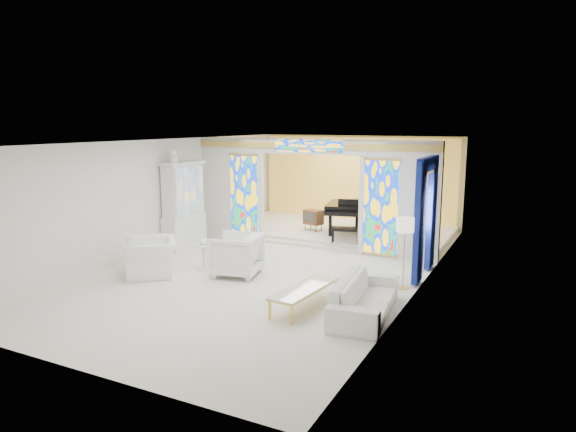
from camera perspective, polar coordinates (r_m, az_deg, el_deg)
The scene contains 24 objects.
floor at distance 12.57m, azimuth -1.33°, elevation -5.51°, with size 12.00×12.00×0.00m, color silver.
ceiling at distance 12.10m, azimuth -1.39°, elevation 8.29°, with size 7.00×12.00×0.02m, color white.
wall_back at distance 17.73m, azimuth 7.74°, elevation 4.00°, with size 7.00×0.02×3.00m, color silver.
wall_front at distance 7.59m, azimuth -23.09°, elevation -5.28°, with size 7.00×0.02×3.00m, color silver.
wall_left at distance 14.20m, azimuth -13.96°, elevation 2.22°, with size 0.02×12.00×3.00m, color silver.
wall_right at distance 11.08m, azimuth 14.87°, elevation -0.06°, with size 0.02×12.00×3.00m, color silver.
partition_wall at distance 14.00m, azimuth 2.45°, elevation 3.03°, with size 7.00×0.22×3.00m.
stained_glass_left at distance 14.89m, azimuth -4.88°, elevation 2.08°, with size 0.90×0.04×2.40m, color gold.
stained_glass_right at distance 13.27m, azimuth 10.29°, elevation 0.92°, with size 0.90×0.04×2.40m, color gold.
stained_glass_transom at distance 13.81m, azimuth 2.31°, elevation 7.79°, with size 2.00×0.04×0.34m, color gold.
alcove_platform at distance 16.18m, azimuth 5.45°, elevation -1.62°, with size 6.80×3.80×0.18m, color silver.
gold_curtain_back at distance 17.62m, azimuth 7.62°, elevation 3.96°, with size 6.70×0.10×2.90m, color #FBD957.
chandelier at distance 15.69m, azimuth 6.16°, elevation 7.07°, with size 0.48×0.48×0.30m, color gold.
blue_drapes at distance 11.76m, azimuth 15.11°, elevation 0.90°, with size 0.14×1.85×2.65m.
china_cabinet at distance 14.53m, azimuth -11.53°, elevation 1.17°, with size 0.56×1.46×2.72m.
armchair_left at distance 12.16m, azimuth -14.93°, elevation -4.42°, with size 1.26×1.10×0.82m, color white.
armchair_right at distance 11.72m, azimuth -5.77°, elevation -4.31°, with size 1.02×1.05×0.96m, color white.
sofa at distance 9.48m, azimuth 8.54°, elevation -8.88°, with size 2.28×0.89×0.67m, color white.
side_table at distance 12.34m, azimuth -9.36°, elevation -4.06°, with size 0.60×0.60×0.60m.
vase at distance 12.27m, azimuth -9.40°, elevation -2.65°, with size 0.19×0.19×0.20m, color white.
coffee_table at distance 9.70m, azimuth 1.90°, elevation -8.09°, with size 0.73×1.85×0.40m.
floor_lamp at distance 10.83m, azimuth 12.87°, elevation -1.33°, with size 0.38×0.38×1.51m.
grand_piano at distance 15.51m, azimuth 7.63°, elevation 0.90°, with size 1.92×2.95×1.08m.
tv_console at distance 15.64m, azimuth 2.83°, elevation -0.13°, with size 0.63×0.51×0.63m.
Camera 1 is at (5.65, -10.69, 3.44)m, focal length 32.00 mm.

